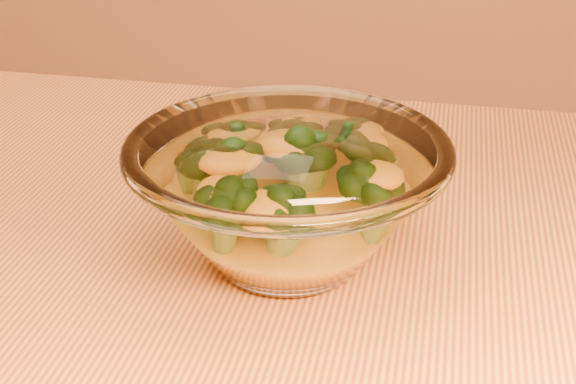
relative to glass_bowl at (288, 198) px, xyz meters
The scene contains 3 objects.
glass_bowl is the anchor object (origin of this frame).
cheese_sauce 0.02m from the glass_bowl, behind, with size 0.13×0.13×0.04m, color orange.
broccoli_heap 0.02m from the glass_bowl, 119.36° to the left, with size 0.15×0.14×0.07m.
Camera 1 is at (0.08, -0.41, 1.06)m, focal length 50.00 mm.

